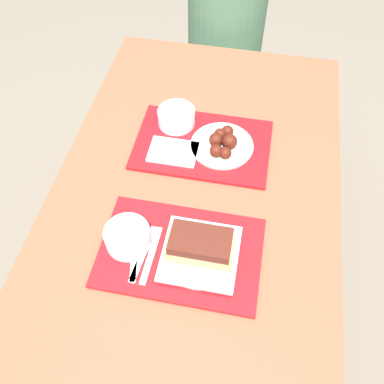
{
  "coord_description": "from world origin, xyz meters",
  "views": [
    {
      "loc": [
        0.13,
        -0.72,
        1.72
      ],
      "look_at": [
        -0.0,
        -0.01,
        0.76
      ],
      "focal_mm": 40.0,
      "sensor_mm": 36.0,
      "label": 1
    }
  ],
  "objects_px": {
    "bowl_coleslaw_far": "(176,116)",
    "person_seated_across": "(228,6)",
    "tray_far": "(203,145)",
    "tray_near": "(182,252)",
    "brisket_sandwich_plate": "(200,249)",
    "wings_plate_far": "(222,143)",
    "bowl_coleslaw_near": "(127,236)"
  },
  "relations": [
    {
      "from": "bowl_coleslaw_far",
      "to": "person_seated_across",
      "type": "relative_size",
      "value": 0.17
    },
    {
      "from": "tray_far",
      "to": "person_seated_across",
      "type": "distance_m",
      "value": 0.75
    },
    {
      "from": "tray_near",
      "to": "bowl_coleslaw_far",
      "type": "relative_size",
      "value": 3.51
    },
    {
      "from": "tray_far",
      "to": "brisket_sandwich_plate",
      "type": "relative_size",
      "value": 2.16
    },
    {
      "from": "wings_plate_far",
      "to": "bowl_coleslaw_far",
      "type": "bearing_deg",
      "value": 154.25
    },
    {
      "from": "bowl_coleslaw_far",
      "to": "person_seated_across",
      "type": "distance_m",
      "value": 0.68
    },
    {
      "from": "bowl_coleslaw_far",
      "to": "brisket_sandwich_plate",
      "type": "bearing_deg",
      "value": -70.76
    },
    {
      "from": "tray_far",
      "to": "person_seated_across",
      "type": "xyz_separation_m",
      "value": [
        -0.03,
        0.75,
        0.04
      ]
    },
    {
      "from": "brisket_sandwich_plate",
      "to": "wings_plate_far",
      "type": "relative_size",
      "value": 0.99
    },
    {
      "from": "bowl_coleslaw_near",
      "to": "bowl_coleslaw_far",
      "type": "height_order",
      "value": "same"
    },
    {
      "from": "bowl_coleslaw_near",
      "to": "brisket_sandwich_plate",
      "type": "xyz_separation_m",
      "value": [
        0.19,
        -0.0,
        0.01
      ]
    },
    {
      "from": "tray_near",
      "to": "brisket_sandwich_plate",
      "type": "xyz_separation_m",
      "value": [
        0.05,
        -0.0,
        0.04
      ]
    },
    {
      "from": "tray_near",
      "to": "bowl_coleslaw_near",
      "type": "distance_m",
      "value": 0.15
    },
    {
      "from": "tray_near",
      "to": "bowl_coleslaw_far",
      "type": "height_order",
      "value": "bowl_coleslaw_far"
    },
    {
      "from": "tray_far",
      "to": "tray_near",
      "type": "bearing_deg",
      "value": -87.81
    },
    {
      "from": "tray_near",
      "to": "tray_far",
      "type": "relative_size",
      "value": 1.0
    },
    {
      "from": "bowl_coleslaw_near",
      "to": "person_seated_across",
      "type": "height_order",
      "value": "person_seated_across"
    },
    {
      "from": "tray_far",
      "to": "person_seated_across",
      "type": "relative_size",
      "value": 0.59
    },
    {
      "from": "brisket_sandwich_plate",
      "to": "tray_near",
      "type": "bearing_deg",
      "value": 176.05
    },
    {
      "from": "bowl_coleslaw_near",
      "to": "tray_near",
      "type": "bearing_deg",
      "value": -0.13
    },
    {
      "from": "tray_near",
      "to": "brisket_sandwich_plate",
      "type": "distance_m",
      "value": 0.06
    },
    {
      "from": "brisket_sandwich_plate",
      "to": "bowl_coleslaw_far",
      "type": "xyz_separation_m",
      "value": [
        -0.16,
        0.47,
        -0.01
      ]
    },
    {
      "from": "person_seated_across",
      "to": "bowl_coleslaw_far",
      "type": "bearing_deg",
      "value": -95.91
    },
    {
      "from": "tray_far",
      "to": "wings_plate_far",
      "type": "distance_m",
      "value": 0.07
    },
    {
      "from": "brisket_sandwich_plate",
      "to": "bowl_coleslaw_far",
      "type": "bearing_deg",
      "value": 109.24
    },
    {
      "from": "person_seated_across",
      "to": "tray_near",
      "type": "bearing_deg",
      "value": -87.77
    },
    {
      "from": "tray_far",
      "to": "wings_plate_far",
      "type": "height_order",
      "value": "wings_plate_far"
    },
    {
      "from": "tray_near",
      "to": "bowl_coleslaw_near",
      "type": "height_order",
      "value": "bowl_coleslaw_near"
    },
    {
      "from": "tray_near",
      "to": "tray_far",
      "type": "height_order",
      "value": "same"
    },
    {
      "from": "tray_near",
      "to": "brisket_sandwich_plate",
      "type": "bearing_deg",
      "value": -3.95
    },
    {
      "from": "bowl_coleslaw_near",
      "to": "person_seated_across",
      "type": "relative_size",
      "value": 0.17
    },
    {
      "from": "bowl_coleslaw_near",
      "to": "bowl_coleslaw_far",
      "type": "xyz_separation_m",
      "value": [
        0.03,
        0.46,
        0.0
      ]
    }
  ]
}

